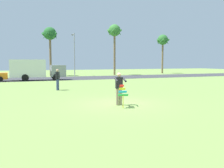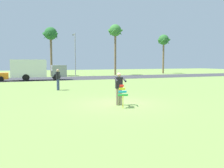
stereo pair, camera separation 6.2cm
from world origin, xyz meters
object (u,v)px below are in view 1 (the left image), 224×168
at_px(parked_truck_grey_van, 35,69).
at_px(streetlight_pole, 74,52).
at_px(kite_held, 123,93).
at_px(palm_tree_far_left, 163,41).
at_px(palm_tree_right_near, 50,36).
at_px(palm_tree_centre_far, 115,33).
at_px(person_kite_flyer, 119,87).
at_px(person_walker_near, 58,79).

relative_size(parked_truck_grey_van, streetlight_pole, 0.96).
distance_m(kite_held, palm_tree_far_left, 39.75).
xyz_separation_m(palm_tree_right_near, palm_tree_centre_far, (11.07, -1.29, 0.83)).
height_order(palm_tree_right_near, palm_tree_centre_far, palm_tree_centre_far).
distance_m(person_kite_flyer, palm_tree_right_near, 30.40).
xyz_separation_m(kite_held, parked_truck_grey_van, (-2.69, 20.89, 0.65)).
height_order(palm_tree_centre_far, streetlight_pole, palm_tree_centre_far).
xyz_separation_m(parked_truck_grey_van, palm_tree_right_near, (3.24, 9.67, 5.30)).
bearing_deg(palm_tree_centre_far, parked_truck_grey_van, -149.66).
distance_m(person_kite_flyer, palm_tree_centre_far, 31.49).
bearing_deg(palm_tree_right_near, palm_tree_centre_far, -6.64).
height_order(parked_truck_grey_van, palm_tree_centre_far, palm_tree_centre_far).
distance_m(palm_tree_right_near, streetlight_pole, 4.97).
height_order(person_kite_flyer, palm_tree_right_near, palm_tree_right_near).
height_order(palm_tree_right_near, person_walker_near, palm_tree_right_near).
xyz_separation_m(palm_tree_right_near, streetlight_pole, (3.54, -2.21, -2.71)).
bearing_deg(palm_tree_centre_far, person_kite_flyer, -111.94).
height_order(kite_held, streetlight_pole, streetlight_pole).
height_order(kite_held, palm_tree_right_near, palm_tree_right_near).
xyz_separation_m(kite_held, streetlight_pole, (4.09, 28.35, 3.24)).
bearing_deg(person_walker_near, kite_held, -78.70).
bearing_deg(streetlight_pole, palm_tree_far_left, 9.79).
relative_size(parked_truck_grey_van, palm_tree_far_left, 0.85).
bearing_deg(parked_truck_grey_van, palm_tree_centre_far, 30.34).
bearing_deg(parked_truck_grey_van, kite_held, -82.65).
xyz_separation_m(kite_held, person_walker_near, (-1.79, 8.95, 0.17)).
distance_m(parked_truck_grey_van, person_walker_near, 11.98).
relative_size(parked_truck_grey_van, palm_tree_right_near, 0.83).
bearing_deg(streetlight_pole, person_kite_flyer, -98.18).
xyz_separation_m(palm_tree_far_left, person_walker_near, (-25.11, -22.71, -5.64)).
height_order(palm_tree_right_near, palm_tree_far_left, palm_tree_right_near).
height_order(person_kite_flyer, streetlight_pole, streetlight_pole).
height_order(streetlight_pole, person_walker_near, streetlight_pole).
bearing_deg(parked_truck_grey_van, streetlight_pole, 47.73).
height_order(parked_truck_grey_van, streetlight_pole, streetlight_pole).
height_order(kite_held, person_walker_near, person_walker_near).
bearing_deg(person_kite_flyer, palm_tree_right_near, 89.16).
relative_size(person_kite_flyer, kite_held, 1.53).
xyz_separation_m(palm_tree_centre_far, palm_tree_far_left, (11.70, 2.40, -0.96)).
bearing_deg(person_walker_near, palm_tree_centre_far, 56.57).
height_order(person_kite_flyer, palm_tree_far_left, palm_tree_far_left).
bearing_deg(palm_tree_right_near, parked_truck_grey_van, -108.56).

